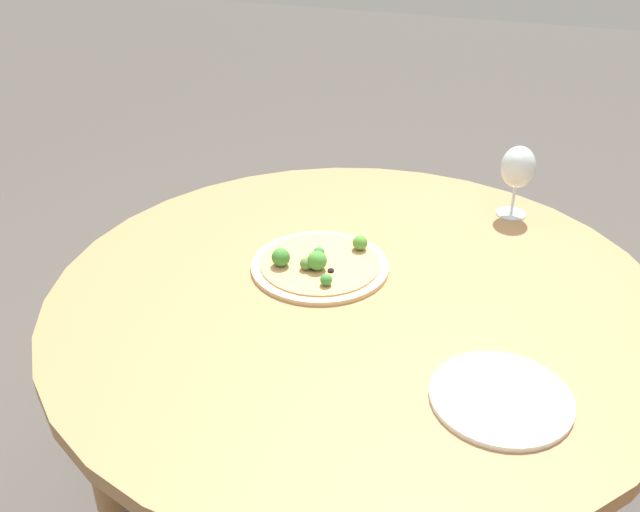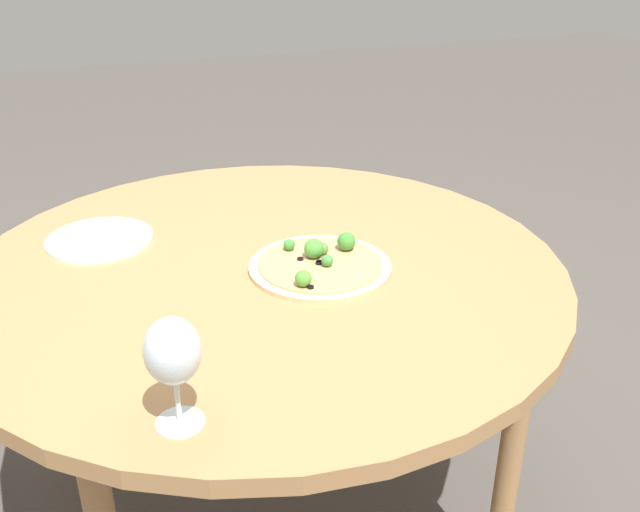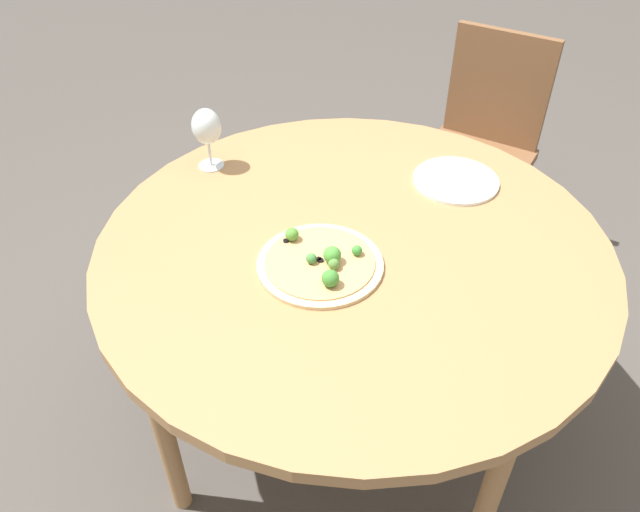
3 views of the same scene
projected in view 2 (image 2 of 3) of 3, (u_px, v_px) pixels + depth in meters
name	position (u px, v px, depth m)	size (l,w,h in m)	color
ground_plane	(274.00, 505.00, 1.85)	(12.00, 12.00, 0.00)	#4C4742
dining_table	(265.00, 285.00, 1.56)	(1.29, 1.29, 0.70)	#A87A4C
pizza	(320.00, 264.00, 1.51)	(0.30, 0.30, 0.06)	#DBBC89
wine_glass	(173.00, 353.00, 1.01)	(0.08, 0.08, 0.18)	silver
plate_near	(100.00, 239.00, 1.63)	(0.24, 0.24, 0.01)	white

